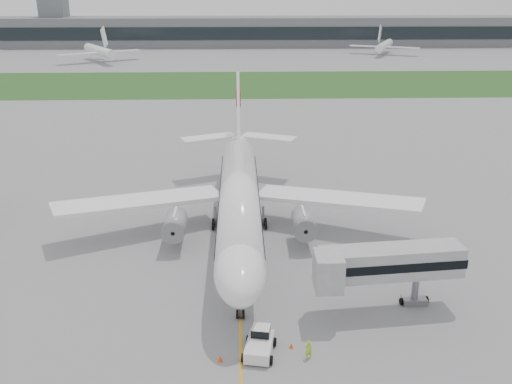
{
  "coord_description": "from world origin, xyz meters",
  "views": [
    {
      "loc": [
        0.04,
        -63.61,
        31.59
      ],
      "look_at": [
        2.08,
        2.0,
        6.99
      ],
      "focal_mm": 40.0,
      "sensor_mm": 36.0,
      "label": 1
    }
  ],
  "objects_px": {
    "airliner": "(239,194)",
    "ground_crew_near": "(309,349)",
    "jet_bridge": "(383,264)",
    "pushback_tug": "(260,342)"
  },
  "relations": [
    {
      "from": "airliner",
      "to": "ground_crew_near",
      "type": "relative_size",
      "value": 29.81
    },
    {
      "from": "airliner",
      "to": "jet_bridge",
      "type": "bearing_deg",
      "value": -53.12
    },
    {
      "from": "ground_crew_near",
      "to": "jet_bridge",
      "type": "bearing_deg",
      "value": -154.56
    },
    {
      "from": "jet_bridge",
      "to": "ground_crew_near",
      "type": "bearing_deg",
      "value": -142.63
    },
    {
      "from": "pushback_tug",
      "to": "ground_crew_near",
      "type": "xyz_separation_m",
      "value": [
        4.28,
        -1.08,
        -0.05
      ]
    },
    {
      "from": "pushback_tug",
      "to": "jet_bridge",
      "type": "height_order",
      "value": "jet_bridge"
    },
    {
      "from": "airliner",
      "to": "ground_crew_near",
      "type": "xyz_separation_m",
      "value": [
        6.0,
        -26.42,
        -4.76
      ]
    },
    {
      "from": "jet_bridge",
      "to": "airliner",
      "type": "bearing_deg",
      "value": 120.9
    },
    {
      "from": "airliner",
      "to": "ground_crew_near",
      "type": "height_order",
      "value": "airliner"
    },
    {
      "from": "airliner",
      "to": "pushback_tug",
      "type": "relative_size",
      "value": 12.31
    }
  ]
}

